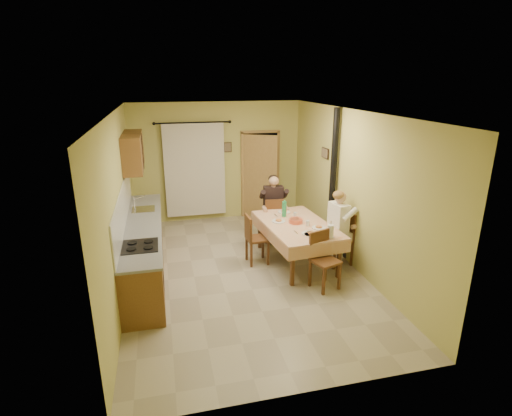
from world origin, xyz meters
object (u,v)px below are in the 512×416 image
object	(u,v)px
chair_near	(324,271)
stove_flue	(332,200)
chair_right	(338,249)
man_right	(340,219)
man_far	(274,201)
dining_table	(296,243)
chair_left	(256,248)
chair_far	(273,228)

from	to	relation	value
chair_near	stove_flue	size ratio (longest dim) A/B	0.34
chair_right	man_right	size ratio (longest dim) A/B	0.72
man_far	man_right	bearing A→B (deg)	-51.31
dining_table	stove_flue	bearing A→B (deg)	20.95
chair_right	chair_left	distance (m)	1.53
chair_right	stove_flue	size ratio (longest dim) A/B	0.35
chair_far	man_right	size ratio (longest dim) A/B	0.69
stove_flue	man_right	bearing A→B (deg)	-100.73
chair_near	chair_right	bearing A→B (deg)	-146.88
man_far	stove_flue	size ratio (longest dim) A/B	0.50
chair_far	chair_near	bearing A→B (deg)	-76.56
man_far	chair_left	bearing A→B (deg)	-115.27
chair_far	chair_right	bearing A→B (deg)	-50.53
chair_near	man_far	size ratio (longest dim) A/B	0.69
chair_right	dining_table	bearing A→B (deg)	61.71
chair_left	stove_flue	bearing A→B (deg)	97.29
chair_far	man_far	distance (m)	0.59
man_far	stove_flue	xyz separation A→B (m)	(0.99, -0.68, 0.15)
chair_right	stove_flue	distance (m)	1.01
chair_far	man_far	world-z (taller)	man_far
dining_table	chair_near	xyz separation A→B (m)	(0.13, -1.04, -0.09)
man_far	man_right	size ratio (longest dim) A/B	1.00
man_right	man_far	bearing A→B (deg)	23.21
chair_right	man_right	bearing A→B (deg)	90.00
man_right	chair_left	bearing A→B (deg)	66.12
stove_flue	dining_table	bearing A→B (deg)	-153.92
chair_near	man_far	distance (m)	2.24
man_far	chair_right	bearing A→B (deg)	-50.83
chair_far	stove_flue	size ratio (longest dim) A/B	0.34
chair_near	stove_flue	world-z (taller)	stove_flue
chair_near	chair_right	size ratio (longest dim) A/B	0.96
dining_table	chair_left	bearing A→B (deg)	165.15
dining_table	man_right	xyz separation A→B (m)	(0.73, -0.26, 0.50)
chair_far	stove_flue	bearing A→B (deg)	-27.53
dining_table	chair_near	world-z (taller)	chair_near
chair_right	man_far	xyz separation A→B (m)	(-0.87, 1.36, 0.59)
chair_far	chair_right	size ratio (longest dim) A/B	0.97
dining_table	chair_far	distance (m)	1.10
chair_far	man_far	xyz separation A→B (m)	(0.00, 0.01, 0.59)
dining_table	chair_near	bearing A→B (deg)	-88.10
man_right	chair_far	bearing A→B (deg)	23.51
chair_near	chair_left	world-z (taller)	chair_near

